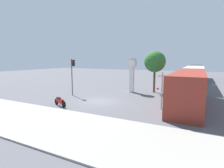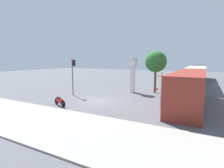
{
  "view_description": "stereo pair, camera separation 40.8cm",
  "coord_description": "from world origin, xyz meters",
  "px_view_note": "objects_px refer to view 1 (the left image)",
  "views": [
    {
      "loc": [
        9.88,
        -16.17,
        4.56
      ],
      "look_at": [
        0.92,
        1.37,
        1.82
      ],
      "focal_mm": 28.0,
      "sensor_mm": 36.0,
      "label": 1
    },
    {
      "loc": [
        10.24,
        -15.98,
        4.56
      ],
      "look_at": [
        0.92,
        1.37,
        1.82
      ],
      "focal_mm": 28.0,
      "sensor_mm": 36.0,
      "label": 2
    }
  ],
  "objects_px": {
    "freight_train": "(194,77)",
    "street_tree": "(155,62)",
    "motorcycle": "(60,102)",
    "traffic_light": "(73,71)",
    "clock_tower": "(132,69)",
    "railroad_crossing_signal": "(162,89)"
  },
  "relations": [
    {
      "from": "motorcycle",
      "to": "clock_tower",
      "type": "xyz_separation_m",
      "value": [
        3.67,
        10.32,
        2.76
      ]
    },
    {
      "from": "clock_tower",
      "to": "traffic_light",
      "type": "distance_m",
      "value": 8.12
    },
    {
      "from": "clock_tower",
      "to": "street_tree",
      "type": "height_order",
      "value": "street_tree"
    },
    {
      "from": "motorcycle",
      "to": "freight_train",
      "type": "distance_m",
      "value": 22.27
    },
    {
      "from": "freight_train",
      "to": "railroad_crossing_signal",
      "type": "bearing_deg",
      "value": -97.73
    },
    {
      "from": "clock_tower",
      "to": "freight_train",
      "type": "relative_size",
      "value": 0.13
    },
    {
      "from": "freight_train",
      "to": "traffic_light",
      "type": "distance_m",
      "value": 19.82
    },
    {
      "from": "motorcycle",
      "to": "railroad_crossing_signal",
      "type": "xyz_separation_m",
      "value": [
        9.18,
        3.45,
        1.45
      ]
    },
    {
      "from": "clock_tower",
      "to": "railroad_crossing_signal",
      "type": "distance_m",
      "value": 8.9
    },
    {
      "from": "traffic_light",
      "to": "freight_train",
      "type": "bearing_deg",
      "value": 46.66
    },
    {
      "from": "freight_train",
      "to": "traffic_light",
      "type": "height_order",
      "value": "traffic_light"
    },
    {
      "from": "motorcycle",
      "to": "traffic_light",
      "type": "distance_m",
      "value": 5.94
    },
    {
      "from": "motorcycle",
      "to": "freight_train",
      "type": "bearing_deg",
      "value": 79.02
    },
    {
      "from": "clock_tower",
      "to": "freight_train",
      "type": "xyz_separation_m",
      "value": [
        7.63,
        8.83,
        -1.52
      ]
    },
    {
      "from": "motorcycle",
      "to": "clock_tower",
      "type": "height_order",
      "value": "clock_tower"
    },
    {
      "from": "freight_train",
      "to": "street_tree",
      "type": "xyz_separation_m",
      "value": [
        -4.79,
        -7.51,
        2.59
      ]
    },
    {
      "from": "freight_train",
      "to": "railroad_crossing_signal",
      "type": "relative_size",
      "value": 10.92
    },
    {
      "from": "freight_train",
      "to": "traffic_light",
      "type": "bearing_deg",
      "value": -133.34
    },
    {
      "from": "motorcycle",
      "to": "traffic_light",
      "type": "bearing_deg",
      "value": 134.91
    },
    {
      "from": "traffic_light",
      "to": "railroad_crossing_signal",
      "type": "distance_m",
      "value": 11.58
    },
    {
      "from": "freight_train",
      "to": "street_tree",
      "type": "bearing_deg",
      "value": -122.55
    },
    {
      "from": "motorcycle",
      "to": "clock_tower",
      "type": "distance_m",
      "value": 11.3
    }
  ]
}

